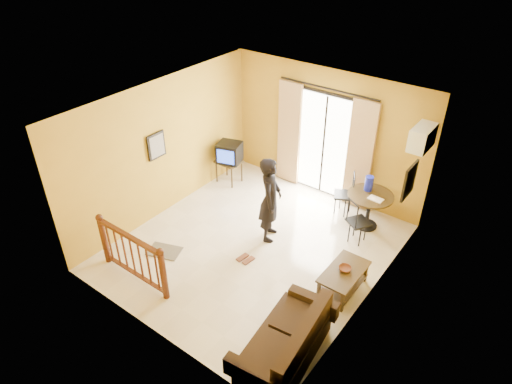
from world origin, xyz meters
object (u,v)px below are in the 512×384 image
Objects in this scene: sofa at (288,343)px; dining_table at (370,201)px; television at (229,152)px; coffee_table at (343,277)px; standing_person at (270,200)px.

dining_table is at bearing 90.84° from sofa.
television is at bearing -174.15° from dining_table.
coffee_table is at bearing 83.66° from sofa.
television reaches higher than sofa.
standing_person reaches higher than coffee_table.
dining_table is 1.97m from coffee_table.
television reaches higher than coffee_table.
standing_person reaches higher than sofa.
coffee_table is at bearing -39.84° from television.
television reaches higher than dining_table.
standing_person is at bearing -47.28° from television.
television is 3.29m from dining_table.
standing_person is (-1.37, -1.44, 0.27)m from dining_table.
dining_table is at bearing -68.71° from standing_person.
television is 0.36× the size of standing_person.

